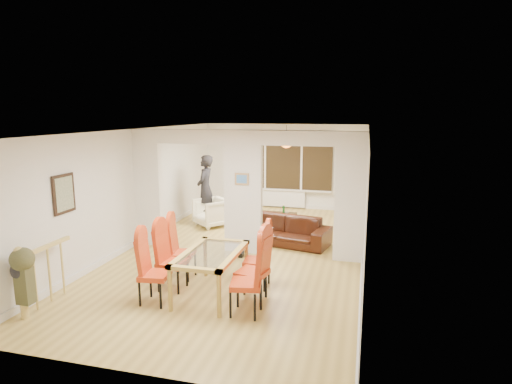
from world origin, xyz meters
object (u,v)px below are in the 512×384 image
at_px(dining_chair_lc, 182,249).
at_px(television, 344,218).
at_px(sofa, 282,230).
at_px(bottle, 284,210).
at_px(bowl, 286,214).
at_px(person, 205,189).
at_px(armchair, 212,212).
at_px(dining_chair_la, 155,270).
at_px(dining_chair_ra, 246,278).
at_px(dining_table, 211,273).
at_px(dining_chair_lb, 172,258).
at_px(dining_chair_rb, 252,268).
at_px(coffee_table, 278,217).
at_px(dining_chair_rc, 257,257).

relative_size(dining_chair_lc, television, 1.17).
distance_m(sofa, bottle, 1.89).
xyz_separation_m(television, bowl, (-1.57, 0.18, -0.02)).
bearing_deg(person, armchair, 37.28).
bearing_deg(bowl, armchair, -155.18).
height_order(dining_chair_la, dining_chair_ra, dining_chair_ra).
distance_m(person, bottle, 2.20).
relative_size(dining_table, television, 1.72).
bearing_deg(dining_chair_la, dining_chair_lb, 78.19).
xyz_separation_m(dining_table, television, (1.90, 4.71, -0.10)).
relative_size(sofa, bowl, 9.91).
xyz_separation_m(dining_chair_rb, television, (1.19, 4.79, -0.30)).
bearing_deg(bowl, bottle, 174.95).
bearing_deg(dining_chair_lc, sofa, 52.31).
relative_size(coffee_table, bowl, 4.44).
bearing_deg(bowl, sofa, -81.89).
distance_m(armchair, television, 3.45).
bearing_deg(coffee_table, armchair, -149.52).
height_order(dining_chair_lc, person, person).
height_order(dining_chair_lc, bowl, dining_chair_lc).
distance_m(dining_chair_lc, armchair, 3.58).
relative_size(dining_chair_lc, dining_chair_rc, 1.00).
relative_size(dining_chair_rc, armchair, 1.33).
xyz_separation_m(dining_chair_lc, bowl, (1.09, 4.35, -0.29)).
distance_m(dining_chair_lc, television, 4.95).
bearing_deg(television, dining_chair_lc, 145.15).
bearing_deg(sofa, dining_chair_rb, -75.72).
relative_size(dining_chair_rb, armchair, 1.39).
bearing_deg(dining_table, coffee_table, 88.78).
distance_m(dining_chair_lc, coffee_table, 4.54).
height_order(dining_chair_rc, sofa, dining_chair_rc).
relative_size(dining_chair_ra, person, 0.61).
relative_size(dining_chair_rb, dining_chair_rc, 1.05).
distance_m(armchair, person, 0.75).
relative_size(person, bottle, 7.20).
bearing_deg(armchair, coffee_table, 71.25).
distance_m(dining_chair_lb, dining_chair_ra, 1.56).
relative_size(person, bowl, 8.52).
xyz_separation_m(dining_chair_ra, person, (-2.55, 4.97, 0.36)).
height_order(dining_chair_rc, television, dining_chair_rc).
bearing_deg(coffee_table, dining_table, -91.22).
distance_m(dining_chair_rc, sofa, 2.56).
bearing_deg(bowl, person, -168.16).
distance_m(dining_chair_ra, armchair, 5.10).
bearing_deg(dining_chair_rb, person, 131.21).
height_order(dining_chair_rc, coffee_table, dining_chair_rc).
height_order(dining_chair_lb, bottle, dining_chair_lb).
distance_m(dining_table, dining_chair_rb, 0.74).
relative_size(dining_chair_rb, coffee_table, 1.17).
height_order(sofa, television, sofa).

